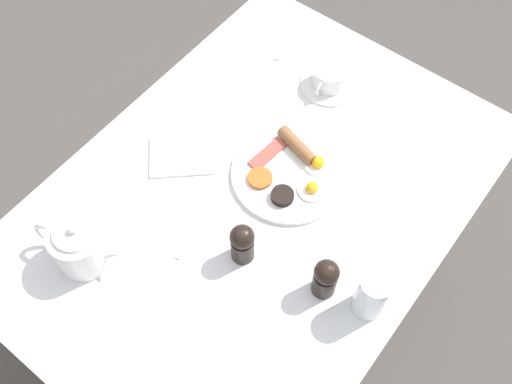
{
  "coord_description": "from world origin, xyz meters",
  "views": [
    {
      "loc": [
        0.42,
        -0.53,
        1.92
      ],
      "look_at": [
        0.0,
        0.0,
        0.79
      ],
      "focal_mm": 42.0,
      "sensor_mm": 36.0,
      "label": 1
    }
  ],
  "objects": [
    {
      "name": "napkin_folded",
      "position": [
        -0.2,
        -0.02,
        0.78
      ],
      "size": [
        0.18,
        0.18,
        0.01
      ],
      "rotation": [
        0.0,
        0.0,
        3.88
      ],
      "color": "white",
      "rests_on": "table"
    },
    {
      "name": "spoon_for_tea",
      "position": [
        -0.05,
        -0.15,
        0.78
      ],
      "size": [
        0.05,
        0.15,
        0.0
      ],
      "rotation": [
        0.0,
        0.0,
        3.38
      ],
      "color": "silver",
      "rests_on": "table"
    },
    {
      "name": "fork_by_plate",
      "position": [
        -0.24,
        0.44,
        0.78
      ],
      "size": [
        0.07,
        0.18,
        0.0
      ],
      "rotation": [
        0.0,
        0.0,
        0.3
      ],
      "color": "silver",
      "rests_on": "table"
    },
    {
      "name": "ground_plane",
      "position": [
        0.0,
        0.0,
        0.0
      ],
      "size": [
        8.0,
        8.0,
        0.0
      ],
      "primitive_type": "plane",
      "color": "#4C4742"
    },
    {
      "name": "salt_grinder",
      "position": [
        0.24,
        -0.09,
        0.83
      ],
      "size": [
        0.05,
        0.05,
        0.11
      ],
      "color": "black",
      "rests_on": "table"
    },
    {
      "name": "pepper_grinder",
      "position": [
        0.07,
        -0.13,
        0.83
      ],
      "size": [
        0.05,
        0.05,
        0.11
      ],
      "color": "black",
      "rests_on": "table"
    },
    {
      "name": "table",
      "position": [
        0.0,
        0.0,
        0.69
      ],
      "size": [
        0.81,
        1.13,
        0.77
      ],
      "color": "silver",
      "rests_on": "ground_plane"
    },
    {
      "name": "water_glass_tall",
      "position": [
        0.33,
        -0.06,
        0.84
      ],
      "size": [
        0.07,
        0.07,
        0.12
      ],
      "color": "white",
      "rests_on": "table"
    },
    {
      "name": "breakfast_plate",
      "position": [
        0.02,
        0.09,
        0.78
      ],
      "size": [
        0.26,
        0.26,
        0.04
      ],
      "color": "white",
      "rests_on": "table"
    },
    {
      "name": "teacup_with_saucer_left",
      "position": [
        -0.05,
        0.37,
        0.8
      ],
      "size": [
        0.14,
        0.14,
        0.06
      ],
      "color": "white",
      "rests_on": "table"
    },
    {
      "name": "teapot_near",
      "position": [
        -0.19,
        -0.33,
        0.83
      ],
      "size": [
        0.2,
        0.12,
        0.13
      ],
      "rotation": [
        0.0,
        0.0,
        0.32
      ],
      "color": "white",
      "rests_on": "table"
    },
    {
      "name": "knife_by_plate",
      "position": [
        0.17,
        -0.37,
        0.78
      ],
      "size": [
        0.04,
        0.21,
        0.0
      ],
      "rotation": [
        0.0,
        0.0,
        3.04
      ],
      "color": "silver",
      "rests_on": "table"
    }
  ]
}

